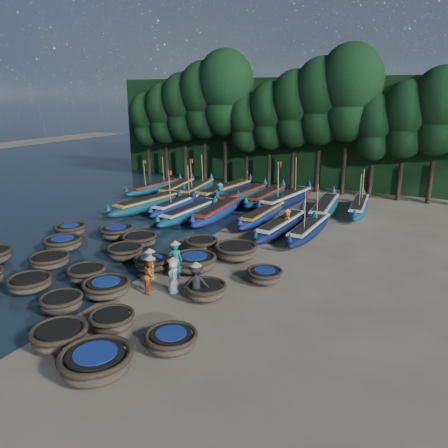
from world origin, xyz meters
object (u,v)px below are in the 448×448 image
at_px(long_boat_11, 197,189).
at_px(coracle_3, 59,336).
at_px(coracle_18, 194,262).
at_px(long_boat_6, 263,215).
at_px(coracle_9, 171,340).
at_px(coracle_20, 70,230).
at_px(coracle_11, 49,260).
at_px(long_boat_17, 359,207).
at_px(fisherman_3, 196,282).
at_px(long_boat_2, 150,203).
at_px(long_boat_14, 266,196).
at_px(long_boat_13, 242,196).
at_px(fisherman_5, 220,195).
at_px(fisherman_1, 176,259).
at_px(long_boat_10, 177,188).
at_px(long_boat_3, 180,204).
at_px(coracle_7, 61,302).
at_px(coracle_12, 87,273).
at_px(fisherman_0, 173,274).
at_px(coracle_23, 201,244).
at_px(coracle_21, 116,232).
at_px(coracle_13, 106,287).
at_px(coracle_6, 30,283).
at_px(long_boat_8, 309,229).
at_px(long_boat_9, 155,187).
at_px(fisherman_4, 150,264).
at_px(long_boat_5, 218,211).
at_px(coracle_24, 236,251).
at_px(long_boat_12, 224,191).
at_px(long_boat_15, 286,200).
at_px(coracle_19, 265,275).
at_px(fisherman_2, 151,274).
at_px(long_boat_16, 325,208).
at_px(coracle_8, 112,320).
at_px(coracle_17, 152,263).
at_px(coracle_16, 125,252).
at_px(coracle_15, 63,243).
at_px(coracle_14, 205,290).

bearing_deg(long_boat_11, coracle_3, -80.14).
xyz_separation_m(coracle_18, long_boat_6, (-0.24, 9.70, 0.01)).
relative_size(coracle_9, coracle_20, 1.11).
height_order(coracle_11, long_boat_17, long_boat_17).
xyz_separation_m(coracle_3, fisherman_3, (2.51, 5.18, 0.47)).
bearing_deg(long_boat_2, long_boat_14, 51.57).
xyz_separation_m(long_boat_13, fisherman_5, (-1.01, -1.97, 0.36)).
bearing_deg(long_boat_13, fisherman_1, -71.32).
bearing_deg(long_boat_13, coracle_9, -66.17).
height_order(coracle_18, long_boat_10, long_boat_10).
height_order(long_boat_13, fisherman_3, fisherman_3).
xyz_separation_m(long_boat_3, fisherman_3, (8.70, -12.44, 0.37)).
bearing_deg(coracle_20, coracle_7, -46.35).
xyz_separation_m(coracle_12, fisherman_0, (4.31, 0.86, 0.44)).
relative_size(coracle_23, long_boat_3, 0.24).
relative_size(coracle_21, fisherman_1, 1.08).
bearing_deg(coracle_18, long_boat_13, 105.19).
relative_size(coracle_13, coracle_20, 1.29).
xyz_separation_m(coracle_6, long_boat_3, (-1.45, 14.90, 0.16)).
relative_size(long_boat_8, fisherman_5, 3.75).
relative_size(coracle_12, long_boat_9, 0.29).
distance_m(long_boat_13, fisherman_4, 16.29).
bearing_deg(long_boat_5, coracle_24, -58.24).
height_order(coracle_6, long_boat_12, long_boat_12).
height_order(coracle_9, long_boat_15, long_boat_15).
bearing_deg(fisherman_0, long_boat_11, 171.54).
bearing_deg(coracle_19, fisherman_2, -141.52).
bearing_deg(long_boat_12, coracle_23, -62.08).
distance_m(coracle_24, long_boat_17, 13.23).
relative_size(long_boat_9, long_boat_17, 0.97).
bearing_deg(long_boat_12, long_boat_6, -35.84).
relative_size(long_boat_2, long_boat_9, 1.14).
relative_size(long_boat_8, long_boat_16, 0.88).
relative_size(coracle_18, long_boat_9, 0.32).
bearing_deg(long_boat_6, long_boat_5, -165.92).
bearing_deg(coracle_23, coracle_18, -67.26).
bearing_deg(long_boat_15, long_boat_2, -138.93).
bearing_deg(coracle_21, coracle_12, -62.09).
relative_size(coracle_11, fisherman_0, 1.38).
height_order(coracle_8, fisherman_0, fisherman_0).
bearing_deg(long_boat_2, coracle_8, -49.21).
bearing_deg(fisherman_0, long_boat_16, 134.42).
bearing_deg(long_boat_12, long_boat_17, 7.56).
distance_m(coracle_17, fisherman_4, 1.32).
xyz_separation_m(coracle_16, long_boat_9, (-8.18, 14.24, 0.07)).
bearing_deg(long_boat_15, coracle_19, -66.63).
distance_m(coracle_15, coracle_20, 2.67).
bearing_deg(coracle_14, fisherman_4, 171.13).
xyz_separation_m(coracle_18, long_boat_10, (-10.30, 14.42, 0.03)).
relative_size(coracle_13, fisherman_0, 1.42).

